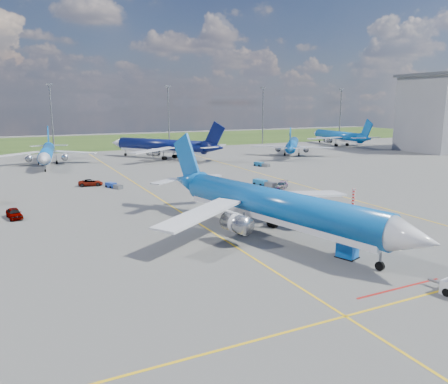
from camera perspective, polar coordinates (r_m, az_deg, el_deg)
name	(u,v)px	position (r m, az deg, el deg)	size (l,w,h in m)	color
ground	(231,244)	(52.26, 0.90, -6.78)	(400.00, 400.00, 0.00)	#595957
grass_strip	(71,143)	(196.23, -19.36, 6.12)	(400.00, 80.00, 0.01)	#2D4719
taxiway_lines	(161,199)	(77.18, -8.29, -0.85)	(60.25, 160.00, 0.02)	yellow
floodlight_masts	(113,114)	(157.67, -14.24, 9.81)	(202.20, 0.50, 22.70)	slate
warning_post	(353,198)	(72.77, 16.54, -0.77)	(0.50, 0.50, 3.00)	red
bg_jet_nnw	(48,165)	(126.32, -22.03, 3.24)	(27.56, 36.17, 9.47)	#0C56AA
bg_jet_n	(162,159)	(132.89, -8.10, 4.35)	(32.36, 42.47, 11.12)	#081044
bg_jet_ne	(292,155)	(142.64, 8.88, 4.81)	(27.17, 35.66, 9.34)	#0C56AA
bg_jet_ene	(338,145)	(178.23, 14.62, 5.90)	(30.86, 40.50, 10.61)	#0C56AA
main_airliner	(274,236)	(55.44, 6.53, -5.77)	(33.62, 44.13, 11.56)	#0C56AA
uld_container	(347,251)	(49.40, 15.80, -7.37)	(1.57, 1.96, 1.57)	blue
service_car_a	(14,213)	(70.17, -25.73, -2.53)	(1.78, 4.43, 1.51)	#999999
service_car_b	(91,183)	(91.94, -17.03, 1.18)	(2.22, 4.81, 1.34)	#999999
service_car_c	(281,185)	(85.83, 7.52, 0.87)	(1.85, 4.56, 1.32)	#999999
baggage_tug_w	(264,183)	(88.32, 5.21, 1.16)	(2.91, 5.47, 1.19)	#1B68A3
baggage_tug_c	(113,186)	(88.60, -14.24, 0.81)	(2.75, 4.42, 0.97)	#1B3DA2
baggage_tug_e	(261,164)	(115.66, 4.88, 3.60)	(2.62, 4.84, 1.05)	#186095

